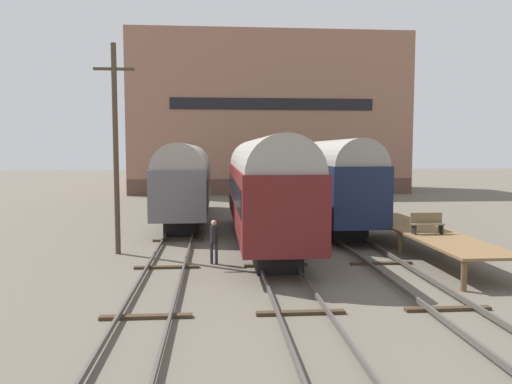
# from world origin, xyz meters

# --- Properties ---
(ground_plane) EXTENTS (200.00, 200.00, 0.00)m
(ground_plane) POSITION_xyz_m (0.00, 0.00, 0.00)
(ground_plane) COLOR #60594C
(track_left) EXTENTS (2.60, 60.00, 0.26)m
(track_left) POSITION_xyz_m (-4.42, 0.00, 0.14)
(track_left) COLOR #4C4742
(track_left) RESTS_ON ground
(track_middle) EXTENTS (2.60, 60.00, 0.26)m
(track_middle) POSITION_xyz_m (0.00, 0.00, 0.14)
(track_middle) COLOR #4C4742
(track_middle) RESTS_ON ground
(track_right) EXTENTS (2.60, 60.00, 0.26)m
(track_right) POSITION_xyz_m (4.42, 0.00, 0.14)
(track_right) COLOR #4C4742
(track_right) RESTS_ON ground
(train_car_maroon) EXTENTS (3.11, 16.50, 5.36)m
(train_car_maroon) POSITION_xyz_m (0.00, 2.03, 3.03)
(train_car_maroon) COLOR black
(train_car_maroon) RESTS_ON ground
(train_car_grey) EXTENTS (3.03, 16.41, 5.14)m
(train_car_grey) POSITION_xyz_m (-4.42, 10.77, 2.91)
(train_car_grey) COLOR black
(train_car_grey) RESTS_ON ground
(train_car_navy) EXTENTS (2.86, 18.42, 5.33)m
(train_car_navy) POSITION_xyz_m (4.42, 8.80, 3.06)
(train_car_navy) COLOR black
(train_car_navy) RESTS_ON ground
(station_platform) EXTENTS (2.43, 12.02, 1.14)m
(station_platform) POSITION_xyz_m (6.95, -1.22, 1.05)
(station_platform) COLOR brown
(station_platform) RESTS_ON ground
(bench) EXTENTS (1.40, 0.40, 0.91)m
(bench) POSITION_xyz_m (6.65, -2.29, 1.63)
(bench) COLOR brown
(bench) RESTS_ON station_platform
(person_worker) EXTENTS (0.32, 0.32, 1.85)m
(person_worker) POSITION_xyz_m (-2.53, -2.36, 1.13)
(person_worker) COLOR #282833
(person_worker) RESTS_ON ground
(utility_pole) EXTENTS (1.80, 0.24, 9.50)m
(utility_pole) POSITION_xyz_m (-6.93, 0.08, 4.91)
(utility_pole) COLOR #473828
(utility_pole) RESTS_ON ground
(warehouse_building) EXTENTS (30.36, 13.18, 17.34)m
(warehouse_building) POSITION_xyz_m (3.51, 35.86, 8.67)
(warehouse_building) COLOR brown
(warehouse_building) RESTS_ON ground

